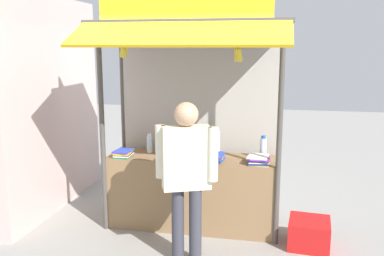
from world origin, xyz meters
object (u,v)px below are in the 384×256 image
object	(u,v)px
water_bottle_right	(263,148)
magazine_stack_back_left	(212,158)
water_bottle_front_right	(216,141)
magazine_stack_mid_right	(259,160)
water_bottle_left	(204,143)
magazine_stack_back_right	(123,153)
banana_bunch_leftmost	(238,54)
vendor_person	(186,168)
magazine_stack_center	(167,158)
plastic_crate	(309,233)
banana_bunch_inner_right	(124,51)
water_bottle_far_right	(150,144)

from	to	relation	value
water_bottle_right	magazine_stack_back_left	xyz separation A→B (m)	(-0.57, -0.22, -0.09)
water_bottle_front_right	magazine_stack_mid_right	size ratio (longest dim) A/B	1.02
water_bottle_left	magazine_stack_back_right	size ratio (longest dim) A/B	1.07
banana_bunch_leftmost	vendor_person	size ratio (longest dim) A/B	0.18
water_bottle_left	magazine_stack_center	xyz separation A→B (m)	(-0.37, -0.36, -0.11)
plastic_crate	magazine_stack_mid_right	bearing A→B (deg)	166.95
water_bottle_right	water_bottle_front_right	bearing A→B (deg)	166.46
magazine_stack_back_right	magazine_stack_back_left	bearing A→B (deg)	0.77
water_bottle_right	magazine_stack_center	size ratio (longest dim) A/B	0.94
banana_bunch_leftmost	magazine_stack_back_right	bearing A→B (deg)	170.62
water_bottle_left	vendor_person	xyz separation A→B (m)	(-0.00, -1.01, -0.02)
magazine_stack_mid_right	banana_bunch_inner_right	xyz separation A→B (m)	(-1.47, -0.24, 1.20)
magazine_stack_center	banana_bunch_leftmost	bearing A→B (deg)	-11.96
magazine_stack_back_right	banana_bunch_leftmost	size ratio (longest dim) A/B	0.87
banana_bunch_inner_right	banana_bunch_leftmost	xyz separation A→B (m)	(1.24, -0.00, -0.03)
water_bottle_front_right	plastic_crate	bearing A→B (deg)	-23.80
water_bottle_front_right	vendor_person	size ratio (longest dim) A/B	0.19
water_bottle_front_right	magazine_stack_back_right	size ratio (longest dim) A/B	1.20
banana_bunch_inner_right	water_bottle_left	bearing A→B (deg)	33.77
banana_bunch_inner_right	plastic_crate	world-z (taller)	banana_bunch_inner_right
banana_bunch_inner_right	magazine_stack_back_left	bearing A→B (deg)	14.22
water_bottle_far_right	magazine_stack_back_left	world-z (taller)	water_bottle_far_right
water_bottle_far_right	water_bottle_left	size ratio (longest dim) A/B	0.86
banana_bunch_inner_right	banana_bunch_leftmost	bearing A→B (deg)	-0.04
magazine_stack_back_right	magazine_stack_center	bearing A→B (deg)	-5.54
water_bottle_right	vendor_person	bearing A→B (deg)	-127.53
water_bottle_front_right	magazine_stack_center	bearing A→B (deg)	-140.23
magazine_stack_mid_right	banana_bunch_inner_right	bearing A→B (deg)	-170.65
magazine_stack_center	banana_bunch_leftmost	size ratio (longest dim) A/B	0.97
water_bottle_front_right	water_bottle_right	xyz separation A→B (m)	(0.57, -0.14, -0.02)
magazine_stack_mid_right	banana_bunch_inner_right	world-z (taller)	banana_bunch_inner_right
vendor_person	water_bottle_far_right	bearing A→B (deg)	-76.11
water_bottle_left	magazine_stack_back_left	size ratio (longest dim) A/B	0.89
water_bottle_left	magazine_stack_center	size ratio (longest dim) A/B	0.97
water_bottle_left	magazine_stack_mid_right	size ratio (longest dim) A/B	0.91
water_bottle_far_right	vendor_person	bearing A→B (deg)	-54.40
magazine_stack_back_right	banana_bunch_leftmost	distance (m)	1.82
water_bottle_right	magazine_stack_back_right	xyz separation A→B (m)	(-1.64, -0.24, -0.09)
water_bottle_far_right	magazine_stack_center	bearing A→B (deg)	-43.71
plastic_crate	banana_bunch_leftmost	bearing A→B (deg)	-172.38
plastic_crate	magazine_stack_center	bearing A→B (deg)	177.76
water_bottle_left	magazine_stack_back_left	bearing A→B (deg)	-62.73
water_bottle_left	magazine_stack_center	world-z (taller)	water_bottle_left
vendor_person	magazine_stack_back_right	bearing A→B (deg)	-58.85
magazine_stack_center	vendor_person	size ratio (longest dim) A/B	0.18
water_bottle_far_right	vendor_person	xyz separation A→B (m)	(0.67, -0.93, 0.00)
water_bottle_right	banana_bunch_inner_right	xyz separation A→B (m)	(-1.51, -0.46, 1.12)
water_bottle_far_right	vendor_person	distance (m)	1.14
magazine_stack_mid_right	magazine_stack_center	bearing A→B (deg)	-176.12
water_bottle_right	magazine_stack_back_left	bearing A→B (deg)	-158.72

